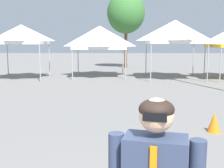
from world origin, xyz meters
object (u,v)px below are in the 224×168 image
Objects in this scene: canopy_tent_behind_center at (175,32)px; canopy_tent_behind_right at (100,38)px; canopy_tent_far_left at (21,35)px; tree_behind_tents_left at (126,13)px; traffic_cone_lot_center at (214,122)px.

canopy_tent_behind_right is at bearing 167.69° from canopy_tent_behind_center.
canopy_tent_far_left is 0.49× the size of tree_behind_tents_left.
canopy_tent_far_left is 4.93m from canopy_tent_behind_right.
tree_behind_tents_left is 19.61m from traffic_cone_lot_center.
traffic_cone_lot_center is (3.53, -11.86, -2.35)m from canopy_tent_behind_right.
canopy_tent_far_left is 13.55m from traffic_cone_lot_center.
canopy_tent_behind_center reaches higher than canopy_tent_far_left.
canopy_tent_behind_right reaches higher than traffic_cone_lot_center.
canopy_tent_behind_right is (4.72, 1.41, -0.15)m from canopy_tent_far_left.
canopy_tent_behind_center reaches higher than traffic_cone_lot_center.
traffic_cone_lot_center is at bearing -96.33° from canopy_tent_behind_center.
canopy_tent_behind_right is 0.97× the size of canopy_tent_behind_center.
canopy_tent_behind_right reaches higher than canopy_tent_far_left.
canopy_tent_behind_center reaches higher than canopy_tent_behind_right.
canopy_tent_behind_right is at bearing 16.62° from canopy_tent_far_left.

